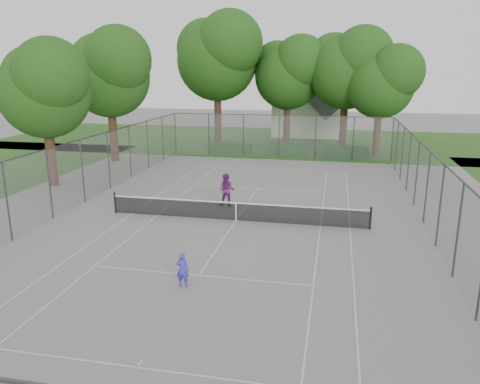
% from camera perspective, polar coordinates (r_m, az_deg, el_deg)
% --- Properties ---
extents(ground, '(120.00, 120.00, 0.00)m').
position_cam_1_polar(ground, '(23.07, -0.50, -3.51)').
color(ground, slate).
rests_on(ground, ground).
extents(grass_far, '(60.00, 20.00, 0.00)m').
position_cam_1_polar(grass_far, '(48.17, 6.04, 6.19)').
color(grass_far, '#244D16').
rests_on(grass_far, ground).
extents(court_markings, '(11.03, 23.83, 0.01)m').
position_cam_1_polar(court_markings, '(23.07, -0.50, -3.50)').
color(court_markings, beige).
rests_on(court_markings, ground).
extents(tennis_net, '(12.87, 0.10, 1.10)m').
position_cam_1_polar(tennis_net, '(22.91, -0.50, -2.30)').
color(tennis_net, black).
rests_on(tennis_net, ground).
extents(perimeter_fence, '(18.08, 34.08, 3.52)m').
position_cam_1_polar(perimeter_fence, '(22.56, -0.51, 0.85)').
color(perimeter_fence, '#38383D').
rests_on(perimeter_fence, ground).
extents(tree_far_left, '(8.61, 7.86, 12.38)m').
position_cam_1_polar(tree_far_left, '(45.42, -2.71, 16.49)').
color(tree_far_left, '#3A2115').
rests_on(tree_far_left, ground).
extents(tree_far_midleft, '(7.10, 6.48, 10.20)m').
position_cam_1_polar(tree_far_midleft, '(44.86, 6.00, 14.53)').
color(tree_far_midleft, '#3A2115').
rests_on(tree_far_midleft, ground).
extents(tree_far_midright, '(7.51, 6.86, 10.80)m').
position_cam_1_polar(tree_far_midright, '(43.48, 13.02, 14.77)').
color(tree_far_midright, '#3A2115').
rests_on(tree_far_midright, ground).
extents(tree_far_right, '(6.38, 5.82, 9.17)m').
position_cam_1_polar(tree_far_right, '(41.59, 16.94, 12.97)').
color(tree_far_right, '#3A2115').
rests_on(tree_far_right, ground).
extents(tree_side_back, '(7.21, 6.58, 10.37)m').
position_cam_1_polar(tree_side_back, '(38.38, -15.63, 14.18)').
color(tree_side_back, '#3A2115').
rests_on(tree_side_back, ground).
extents(tree_side_front, '(6.31, 5.76, 9.07)m').
position_cam_1_polar(tree_side_front, '(31.32, -22.77, 11.87)').
color(tree_side_front, '#3A2115').
rests_on(tree_side_front, ground).
extents(hedge_left, '(3.45, 1.03, 0.86)m').
position_cam_1_polar(hedge_left, '(41.21, -1.06, 5.38)').
color(hedge_left, '#144015').
rests_on(hedge_left, ground).
extents(hedge_mid, '(3.13, 0.89, 0.98)m').
position_cam_1_polar(hedge_mid, '(40.16, 5.60, 5.14)').
color(hedge_mid, '#144015').
rests_on(hedge_mid, ground).
extents(hedge_right, '(3.38, 1.24, 1.01)m').
position_cam_1_polar(hedge_right, '(39.78, 12.97, 4.76)').
color(hedge_right, '#144015').
rests_on(hedge_right, ground).
extents(house, '(7.57, 5.87, 9.42)m').
position_cam_1_polar(house, '(52.42, 8.51, 10.99)').
color(house, silver).
rests_on(house, ground).
extents(girl_player, '(0.45, 0.30, 1.23)m').
position_cam_1_polar(girl_player, '(16.34, -7.02, -9.37)').
color(girl_player, '#3A35C9').
rests_on(girl_player, ground).
extents(woman_player, '(0.89, 0.70, 1.81)m').
position_cam_1_polar(woman_player, '(25.17, -1.63, 0.22)').
color(woman_player, '#6E246D').
rests_on(woman_player, ground).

